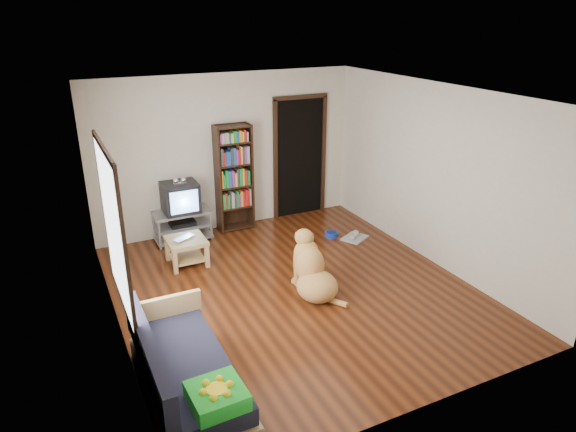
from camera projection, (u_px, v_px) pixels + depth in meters
name	position (u px, v px, depth m)	size (l,w,h in m)	color
ground	(294.00, 290.00, 6.91)	(5.00, 5.00, 0.00)	#55240E
ceiling	(295.00, 94.00, 5.94)	(5.00, 5.00, 0.00)	white
wall_back	(227.00, 153.00, 8.51)	(4.50, 4.50, 0.00)	beige
wall_front	(426.00, 290.00, 4.34)	(4.50, 4.50, 0.00)	beige
wall_left	(107.00, 230.00, 5.51)	(5.00, 5.00, 0.00)	beige
wall_right	(435.00, 176.00, 7.34)	(5.00, 5.00, 0.00)	beige
green_cushion	(217.00, 396.00, 4.30)	(0.45, 0.45, 0.15)	green
laptop	(186.00, 239.00, 7.45)	(0.34, 0.22, 0.03)	silver
dog_bowl	(331.00, 234.00, 8.52)	(0.22, 0.22, 0.08)	navy
grey_rag	(355.00, 238.00, 8.45)	(0.40, 0.32, 0.03)	#A2A2A2
window	(114.00, 230.00, 5.03)	(0.03, 1.46, 1.70)	white
doorway	(300.00, 155.00, 9.11)	(1.03, 0.05, 2.19)	black
tv_stand	(183.00, 225.00, 8.32)	(0.90, 0.45, 0.50)	#99999E
crt_tv	(180.00, 197.00, 8.16)	(0.55, 0.52, 0.58)	black
bookshelf	(234.00, 172.00, 8.51)	(0.60, 0.30, 1.80)	black
sofa	(183.00, 375.00, 4.90)	(0.80, 1.80, 0.80)	tan
coffee_table	(186.00, 246.00, 7.53)	(0.55, 0.55, 0.40)	tan
dog	(312.00, 271.00, 6.73)	(0.54, 1.04, 0.86)	tan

